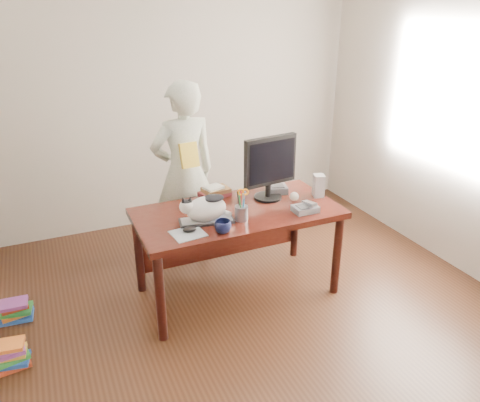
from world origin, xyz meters
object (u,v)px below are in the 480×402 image
object	(u,v)px
person	(184,173)
book_pile_a	(10,356)
pen_cup	(241,211)
baseball	(294,197)
monitor	(270,165)
calculator	(276,188)
cat	(205,208)
book_stack	(215,192)
speaker	(319,186)
desk	(234,223)
book_pile_b	(15,310)
keyboard	(207,221)
phone	(306,208)
coffee_mug	(223,227)
mouse	(190,229)

from	to	relation	value
person	book_pile_a	size ratio (longest dim) A/B	6.17
pen_cup	baseball	size ratio (longest dim) A/B	3.38
monitor	person	xyz separation A→B (m)	(-0.52, 0.67, -0.22)
book_pile_a	baseball	bearing A→B (deg)	4.72
calculator	cat	bearing A→B (deg)	-140.99
pen_cup	book_stack	distance (m)	0.52
book_pile_a	speaker	bearing A→B (deg)	4.39
desk	monitor	bearing A→B (deg)	4.66
book_stack	book_pile_b	bearing A→B (deg)	169.77
keyboard	baseball	size ratio (longest dim) A/B	5.67
person	pen_cup	bearing A→B (deg)	92.60
keyboard	book_stack	distance (m)	0.51
desk	phone	bearing A→B (deg)	-33.06
keyboard	calculator	xyz separation A→B (m)	(0.77, 0.34, 0.02)
cat	phone	bearing A→B (deg)	0.52
phone	person	world-z (taller)	person
person	book_pile_a	world-z (taller)	person
monitor	coffee_mug	distance (m)	0.76
calculator	book_pile_b	size ratio (longest dim) A/B	0.97
desk	baseball	xyz separation A→B (m)	(0.50, -0.09, 0.19)
calculator	book_stack	bearing A→B (deg)	-176.02
book_stack	book_pile_a	distance (m)	1.91
coffee_mug	monitor	bearing A→B (deg)	35.50
mouse	calculator	bearing A→B (deg)	19.13
monitor	book_pile_a	world-z (taller)	monitor
pen_cup	book_stack	xyz separation A→B (m)	(-0.01, 0.52, -0.03)
coffee_mug	person	distance (m)	1.09
pen_cup	book_pile_b	world-z (taller)	pen_cup
coffee_mug	phone	distance (m)	0.73
cat	monitor	world-z (taller)	monitor
mouse	keyboard	bearing A→B (deg)	26.63
keyboard	monitor	bearing A→B (deg)	28.33
desk	phone	distance (m)	0.60
desk	pen_cup	distance (m)	0.33
cat	coffee_mug	distance (m)	0.23
book_pile_a	monitor	bearing A→B (deg)	8.34
cat	phone	distance (m)	0.80
mouse	calculator	size ratio (longest dim) A/B	0.44
book_stack	book_pile_a	bearing A→B (deg)	-172.24
phone	baseball	size ratio (longest dim) A/B	2.58
monitor	phone	xyz separation A→B (m)	(0.14, -0.34, -0.27)
monitor	book_pile_b	world-z (taller)	monitor
mouse	calculator	world-z (taller)	calculator
baseball	book_pile_a	bearing A→B (deg)	-175.28
person	book_pile_b	xyz separation A→B (m)	(-1.54, -0.43, -0.76)
coffee_mug	phone	size ratio (longest dim) A/B	0.61
book_stack	book_pile_b	distance (m)	1.81
pen_cup	coffee_mug	xyz separation A→B (m)	(-0.21, -0.14, -0.02)
phone	desk	bearing A→B (deg)	148.09
pen_cup	mouse	size ratio (longest dim) A/B	2.33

